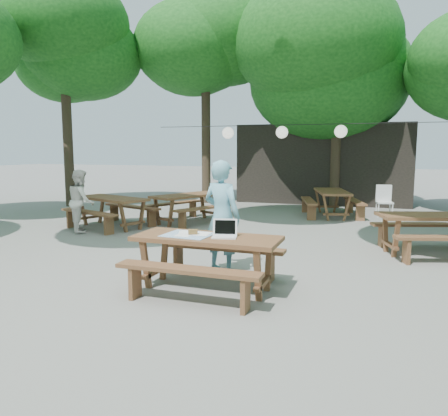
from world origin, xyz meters
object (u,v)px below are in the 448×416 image
second_person (81,201)px  plastic_chair (384,207)px  picnic_table_nw (112,212)px  woman (222,217)px  main_picnic_table (207,262)px

second_person → plastic_chair: (6.71, 4.96, -0.47)m
picnic_table_nw → woman: 4.85m
picnic_table_nw → woman: size_ratio=1.31×
plastic_chair → second_person: bearing=-153.2°
woman → second_person: (-4.23, 2.04, -0.15)m
picnic_table_nw → second_person: 0.89m
main_picnic_table → woman: size_ratio=1.13×
woman → picnic_table_nw: bearing=-20.0°
picnic_table_nw → second_person: bearing=-92.9°
picnic_table_nw → woman: bearing=-16.5°
second_person → plastic_chair: 8.35m
woman → second_person: 4.70m
woman → main_picnic_table: bearing=112.4°
main_picnic_table → second_person: size_ratio=1.37×
plastic_chair → main_picnic_table: bearing=-116.2°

